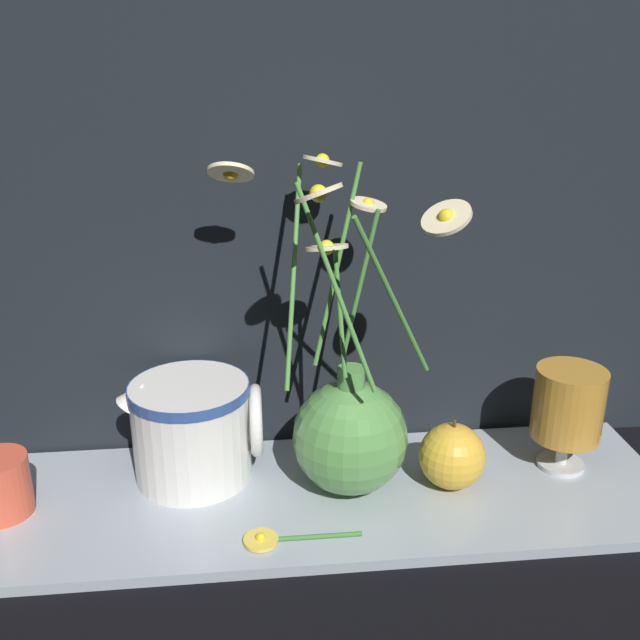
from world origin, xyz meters
TOP-DOWN VIEW (x-y plane):
  - ground_plane at (0.00, 0.00)m, footprint 6.00×6.00m
  - shelf at (0.00, 0.00)m, footprint 0.84×0.24m
  - vase_with_flowers at (0.05, 0.01)m, footprint 0.25×0.20m
  - ceramic_pitcher at (-0.13, 0.05)m, footprint 0.16×0.14m
  - tea_glass at (0.31, 0.02)m, footprint 0.08×0.08m
  - orange_fruit at (0.17, 0.00)m, footprint 0.08×0.08m
  - loose_daisy at (-0.04, -0.08)m, footprint 0.12×0.04m

SIDE VIEW (x-z plane):
  - ground_plane at x=0.00m, z-range 0.00..0.00m
  - shelf at x=0.00m, z-range 0.00..0.01m
  - loose_daisy at x=-0.04m, z-range 0.01..0.02m
  - orange_fruit at x=0.17m, z-range 0.01..0.09m
  - ceramic_pitcher at x=-0.13m, z-range 0.01..0.14m
  - vase_with_flowers at x=0.05m, z-range -0.10..0.27m
  - tea_glass at x=0.31m, z-range 0.03..0.16m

